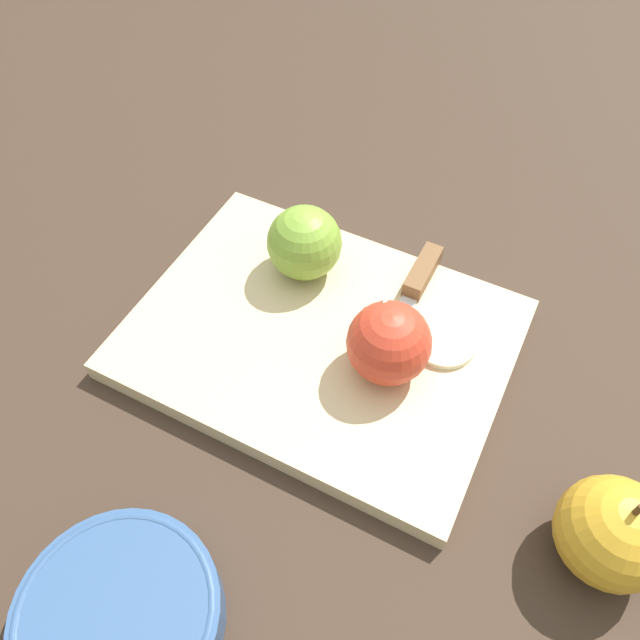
{
  "coord_description": "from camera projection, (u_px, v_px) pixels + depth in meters",
  "views": [
    {
      "loc": [
        0.2,
        -0.31,
        0.54
      ],
      "look_at": [
        0.0,
        0.0,
        0.04
      ],
      "focal_mm": 35.0,
      "sensor_mm": 36.0,
      "label": 1
    }
  ],
  "objects": [
    {
      "name": "apple_slice",
      "position": [
        444.0,
        340.0,
        0.62
      ],
      "size": [
        0.07,
        0.07,
        0.01
      ],
      "color": "beige",
      "rests_on": "cutting_board"
    },
    {
      "name": "apple_half_right",
      "position": [
        389.0,
        343.0,
        0.58
      ],
      "size": [
        0.08,
        0.08,
        0.08
      ],
      "rotation": [
        0.0,
        0.0,
        3.69
      ],
      "color": "red",
      "rests_on": "cutting_board"
    },
    {
      "name": "bowl",
      "position": [
        120.0,
        617.0,
        0.47
      ],
      "size": [
        0.16,
        0.16,
        0.04
      ],
      "color": "#33517F",
      "rests_on": "ground_plane"
    },
    {
      "name": "cutting_board",
      "position": [
        320.0,
        338.0,
        0.64
      ],
      "size": [
        0.4,
        0.32,
        0.02
      ],
      "color": "#D1B789",
      "rests_on": "ground_plane"
    },
    {
      "name": "apple_whole",
      "position": [
        612.0,
        533.0,
        0.49
      ],
      "size": [
        0.09,
        0.09,
        0.1
      ],
      "color": "gold",
      "rests_on": "ground_plane"
    },
    {
      "name": "apple_half_left",
      "position": [
        304.0,
        243.0,
        0.65
      ],
      "size": [
        0.08,
        0.08,
        0.08
      ],
      "rotation": [
        0.0,
        0.0,
        4.14
      ],
      "color": "olive",
      "rests_on": "cutting_board"
    },
    {
      "name": "ground_plane",
      "position": [
        320.0,
        345.0,
        0.65
      ],
      "size": [
        4.0,
        4.0,
        0.0
      ],
      "primitive_type": "plane",
      "color": "#38281E"
    },
    {
      "name": "knife",
      "position": [
        418.0,
        280.0,
        0.66
      ],
      "size": [
        0.04,
        0.17,
        0.02
      ],
      "rotation": [
        0.0,
        0.0,
        -1.46
      ],
      "color": "silver",
      "rests_on": "cutting_board"
    }
  ]
}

